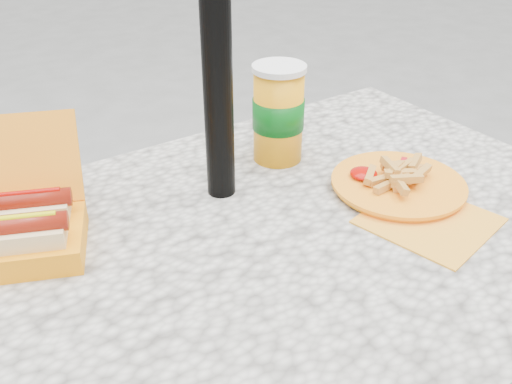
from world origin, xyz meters
TOP-DOWN VIEW (x-y plane):
  - picnic_table at (0.00, 0.00)m, footprint 1.20×0.80m
  - hotdog_box at (-0.36, 0.19)m, footprint 0.29×0.28m
  - fries_plate at (0.27, -0.02)m, footprint 0.27×0.34m
  - soda_cup at (0.16, 0.21)m, footprint 0.10×0.10m

SIDE VIEW (x-z plane):
  - picnic_table at x=0.00m, z-range 0.27..1.02m
  - fries_plate at x=0.27m, z-range 0.74..0.79m
  - hotdog_box at x=-0.36m, z-range 0.70..0.88m
  - soda_cup at x=0.16m, z-range 0.75..0.94m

